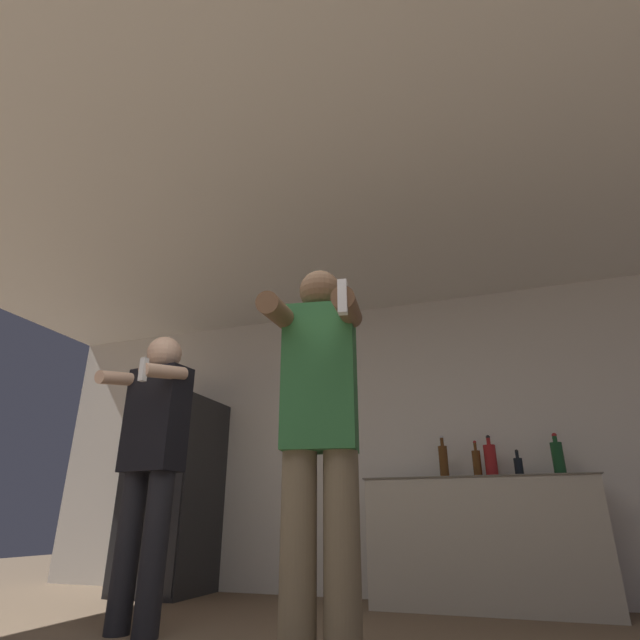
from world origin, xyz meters
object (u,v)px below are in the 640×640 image
(bottle_dark_rum, at_px, (519,467))
(person_woman_foreground, at_px, (319,434))
(refrigerator, at_px, (173,492))
(bottle_amber_bourbon, at_px, (491,460))
(bottle_brown_liquor, at_px, (558,458))
(bottle_tall_gin, at_px, (477,463))
(person_man_side, at_px, (152,453))
(bottle_short_whiskey, at_px, (444,461))

(bottle_dark_rum, xyz_separation_m, person_woman_foreground, (-0.86, -2.22, -0.04))
(refrigerator, distance_m, bottle_amber_bourbon, 2.81)
(refrigerator, distance_m, bottle_brown_liquor, 3.30)
(bottle_dark_rum, xyz_separation_m, bottle_tall_gin, (-0.31, -0.00, 0.03))
(bottle_brown_liquor, relative_size, person_man_side, 0.18)
(bottle_short_whiskey, xyz_separation_m, person_woman_foreground, (-0.30, -2.22, -0.10))
(bottle_brown_liquor, distance_m, person_man_side, 2.95)
(bottle_amber_bourbon, bearing_deg, bottle_short_whiskey, 180.00)
(refrigerator, distance_m, person_woman_foreground, 2.99)
(bottle_brown_liquor, height_order, person_man_side, person_man_side)
(bottle_brown_liquor, relative_size, bottle_dark_rum, 1.55)
(bottle_brown_liquor, distance_m, person_woman_foreground, 2.50)
(refrigerator, bearing_deg, bottle_tall_gin, 3.01)
(refrigerator, height_order, bottle_brown_liquor, refrigerator)
(bottle_dark_rum, bearing_deg, person_man_side, -144.16)
(refrigerator, height_order, bottle_amber_bourbon, refrigerator)
(refrigerator, bearing_deg, bottle_dark_rum, 2.71)
(person_man_side, bearing_deg, bottle_amber_bourbon, 38.47)
(bottle_brown_liquor, bearing_deg, refrigerator, -177.53)
(bottle_dark_rum, relative_size, person_woman_foreground, 0.12)
(bottle_dark_rum, bearing_deg, bottle_amber_bourbon, -180.00)
(person_woman_foreground, height_order, person_man_side, person_man_side)
(bottle_amber_bourbon, height_order, person_man_side, person_man_side)
(bottle_short_whiskey, xyz_separation_m, bottle_dark_rum, (0.56, 0.00, -0.06))
(bottle_brown_liquor, relative_size, person_woman_foreground, 0.19)
(bottle_short_whiskey, relative_size, bottle_dark_rum, 1.66)
(bottle_amber_bourbon, height_order, bottle_brown_liquor, bottle_amber_bourbon)
(refrigerator, relative_size, person_woman_foreground, 0.96)
(person_woman_foreground, bearing_deg, bottle_brown_liquor, 62.62)
(refrigerator, height_order, bottle_short_whiskey, refrigerator)
(bottle_tall_gin, relative_size, person_man_side, 0.17)
(bottle_amber_bourbon, height_order, person_woman_foreground, person_woman_foreground)
(bottle_dark_rum, xyz_separation_m, person_man_side, (-2.19, -1.59, 0.01))
(bottle_amber_bourbon, bearing_deg, person_man_side, -141.53)
(bottle_brown_liquor, bearing_deg, person_woman_foreground, -117.38)
(bottle_brown_liquor, height_order, bottle_dark_rum, bottle_brown_liquor)
(bottle_short_whiskey, bearing_deg, person_man_side, -135.83)
(bottle_short_whiskey, distance_m, person_woman_foreground, 2.24)
(refrigerator, xyz_separation_m, bottle_amber_bourbon, (2.80, 0.14, 0.20))
(bottle_brown_liquor, height_order, person_woman_foreground, person_woman_foreground)
(bottle_amber_bourbon, bearing_deg, bottle_brown_liquor, 0.00)
(bottle_tall_gin, distance_m, person_man_side, 2.47)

